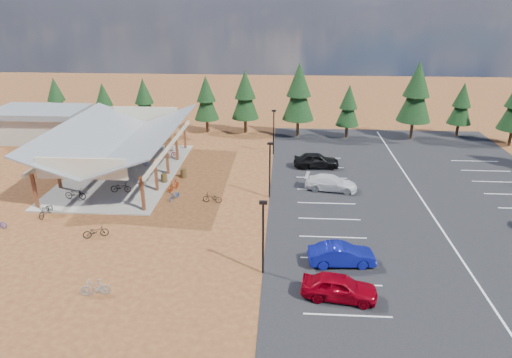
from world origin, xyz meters
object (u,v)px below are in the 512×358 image
object	(u,v)px
bike_6	(141,161)
bike_2	(102,160)
car_0	(339,287)
bike_3	(124,145)
lamp_post_2	(274,129)
bike_5	(128,177)
car_1	(342,255)
trash_bin_0	(164,178)
bike_14	(175,195)
bike_16	(212,198)
trash_bin_1	(184,173)
bike_1	(108,172)
bike_pavilion	(120,137)
bike_4	(121,187)
bike_13	(95,287)
lamp_post_1	(270,166)
car_4	(316,160)
car_3	(331,183)
bike_15	(174,185)
bike_8	(46,211)
bike_7	(169,153)
bike_0	(75,194)
lamp_post_0	(263,233)
outbuilding	(41,124)
bike_12	(96,231)

from	to	relation	value
bike_6	bike_2	bearing A→B (deg)	110.58
car_0	bike_3	bearing A→B (deg)	47.96
lamp_post_2	bike_5	bearing A→B (deg)	-145.50
car_1	trash_bin_0	bearing A→B (deg)	44.11
bike_14	bike_5	bearing A→B (deg)	163.60
bike_16	bike_14	bearing A→B (deg)	-90.72
trash_bin_1	bike_1	distance (m)	7.55
bike_1	bike_pavilion	bearing A→B (deg)	-63.89
bike_1	bike_3	xyz separation A→B (m)	(-1.12, 8.25, 0.06)
bike_4	bike_13	size ratio (longest dim) A/B	1.04
lamp_post_1	car_4	size ratio (longest dim) A/B	1.10
bike_1	car_3	size ratio (longest dim) A/B	0.34
bike_6	bike_15	distance (m)	7.95
car_4	bike_pavilion	bearing A→B (deg)	95.75
bike_8	bike_13	bearing A→B (deg)	-46.58
trash_bin_1	bike_16	world-z (taller)	trash_bin_1
bike_7	bike_8	xyz separation A→B (m)	(-6.64, -14.67, -0.12)
trash_bin_1	bike_15	size ratio (longest dim) A/B	0.53
bike_5	car_3	world-z (taller)	car_3
bike_pavilion	bike_3	distance (m)	8.19
bike_0	bike_14	size ratio (longest dim) A/B	1.22
bike_pavilion	lamp_post_0	xyz separation A→B (m)	(15.00, -17.00, -0.85)
lamp_post_0	bike_pavilion	bearing A→B (deg)	131.42
bike_pavilion	bike_14	distance (m)	9.58
bike_8	bike_13	xyz separation A→B (m)	(8.18, -10.12, 0.04)
outbuilding	car_3	size ratio (longest dim) A/B	2.30
bike_6	bike_7	xyz separation A→B (m)	(2.44, 2.52, 0.08)
outbuilding	trash_bin_0	distance (m)	22.99
car_4	lamp_post_1	bearing A→B (deg)	147.14
bike_pavilion	car_1	xyz separation A→B (m)	(20.19, -15.68, -3.05)
bike_3	bike_0	bearing A→B (deg)	-176.85
car_0	car_3	xyz separation A→B (m)	(0.97, 16.41, -0.07)
bike_14	car_3	size ratio (longest dim) A/B	0.33
lamp_post_1	bike_15	size ratio (longest dim) A/B	3.00
lamp_post_1	lamp_post_2	size ratio (longest dim) A/B	1.00
bike_14	car_3	xyz separation A→B (m)	(13.97, 3.01, 0.32)
trash_bin_0	bike_6	xyz separation A→B (m)	(-3.66, 4.48, 0.09)
trash_bin_1	bike_13	bearing A→B (deg)	-93.66
car_1	bike_7	bearing A→B (deg)	34.34
bike_16	bike_4	bearing A→B (deg)	-93.62
lamp_post_1	car_4	xyz separation A→B (m)	(4.60, 7.90, -2.14)
trash_bin_0	bike_2	distance (m)	8.96
trash_bin_0	bike_12	xyz separation A→B (m)	(-2.42, -10.86, 0.03)
bike_4	bike_15	xyz separation A→B (m)	(4.62, 1.00, -0.08)
bike_16	trash_bin_1	bearing A→B (deg)	-140.72
lamp_post_2	bike_0	bearing A→B (deg)	-141.30
bike_12	lamp_post_0	bearing A→B (deg)	-130.18
bike_0	car_3	world-z (taller)	car_3
bike_3	bike_12	world-z (taller)	bike_3
trash_bin_0	bike_8	bearing A→B (deg)	-135.67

